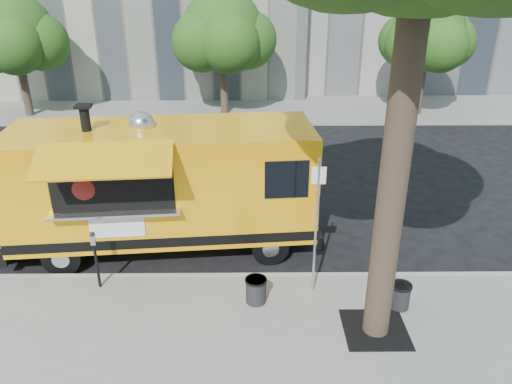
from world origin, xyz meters
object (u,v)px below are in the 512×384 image
(far_tree_a, at_px, (15,34))
(sign_post, at_px, (316,220))
(trash_bin_left, at_px, (256,290))
(food_truck, at_px, (163,184))
(trash_bin_right, at_px, (400,295))
(far_tree_c, at_px, (427,34))
(parking_meter, at_px, (95,253))
(far_tree_b, at_px, (223,31))

(far_tree_a, height_order, sign_post, far_tree_a)
(sign_post, height_order, trash_bin_left, sign_post)
(food_truck, distance_m, trash_bin_right, 5.87)
(far_tree_a, relative_size, far_tree_c, 1.03)
(parking_meter, height_order, food_truck, food_truck)
(far_tree_b, bearing_deg, sign_post, -79.85)
(food_truck, bearing_deg, trash_bin_left, -53.46)
(far_tree_a, relative_size, parking_meter, 4.01)
(trash_bin_right, bearing_deg, parking_meter, 173.14)
(far_tree_c, height_order, food_truck, far_tree_c)
(trash_bin_right, bearing_deg, sign_post, 161.90)
(far_tree_c, bearing_deg, parking_meter, -128.66)
(far_tree_c, relative_size, trash_bin_left, 9.62)
(far_tree_b, bearing_deg, food_truck, -93.97)
(far_tree_a, relative_size, food_truck, 0.71)
(far_tree_c, relative_size, trash_bin_right, 9.84)
(parking_meter, bearing_deg, trash_bin_right, -6.86)
(sign_post, height_order, trash_bin_right, sign_post)
(far_tree_b, height_order, trash_bin_left, far_tree_b)
(sign_post, relative_size, trash_bin_right, 5.67)
(far_tree_a, distance_m, trash_bin_left, 17.89)
(food_truck, distance_m, trash_bin_left, 3.54)
(far_tree_c, distance_m, sign_post, 15.48)
(far_tree_b, bearing_deg, far_tree_a, -177.46)
(far_tree_a, relative_size, trash_bin_right, 10.12)
(food_truck, height_order, trash_bin_right, food_truck)
(sign_post, xyz_separation_m, trash_bin_right, (1.68, -0.55, -1.41))
(trash_bin_right, bearing_deg, trash_bin_left, 176.08)
(far_tree_a, height_order, parking_meter, far_tree_a)
(sign_post, xyz_separation_m, trash_bin_left, (-1.20, -0.35, -1.41))
(food_truck, bearing_deg, trash_bin_right, -32.79)
(far_tree_c, bearing_deg, far_tree_b, 178.09)
(trash_bin_left, distance_m, trash_bin_right, 2.89)
(far_tree_a, xyz_separation_m, trash_bin_right, (13.23, -14.40, -3.34))
(sign_post, xyz_separation_m, parking_meter, (-4.55, 0.20, -0.87))
(food_truck, bearing_deg, far_tree_c, 45.17)
(far_tree_c, relative_size, food_truck, 0.69)
(food_truck, xyz_separation_m, trash_bin_left, (2.19, -2.47, -1.27))
(sign_post, distance_m, trash_bin_right, 2.26)
(trash_bin_left, bearing_deg, far_tree_c, 61.86)
(parking_meter, xyz_separation_m, food_truck, (1.16, 1.92, 0.73))
(far_tree_a, relative_size, trash_bin_left, 9.89)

